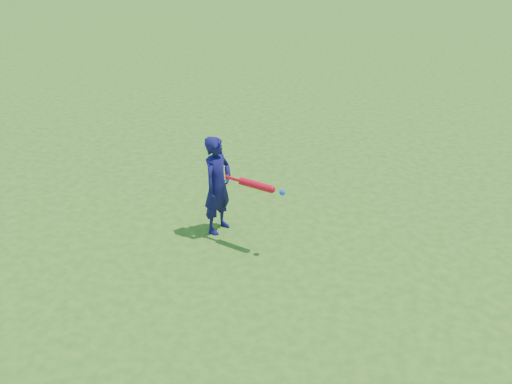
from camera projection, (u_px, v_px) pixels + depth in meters
The scene contains 3 objects.
ground at pixel (245, 225), 6.63m from camera, with size 80.00×80.00×0.00m, color #316417.
child at pixel (218, 185), 6.29m from camera, with size 0.41×0.27×1.13m, color #13104E.
bat_swing at pixel (258, 186), 5.92m from camera, with size 0.69×0.28×0.08m.
Camera 1 is at (1.44, -5.55, 3.36)m, focal length 40.00 mm.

